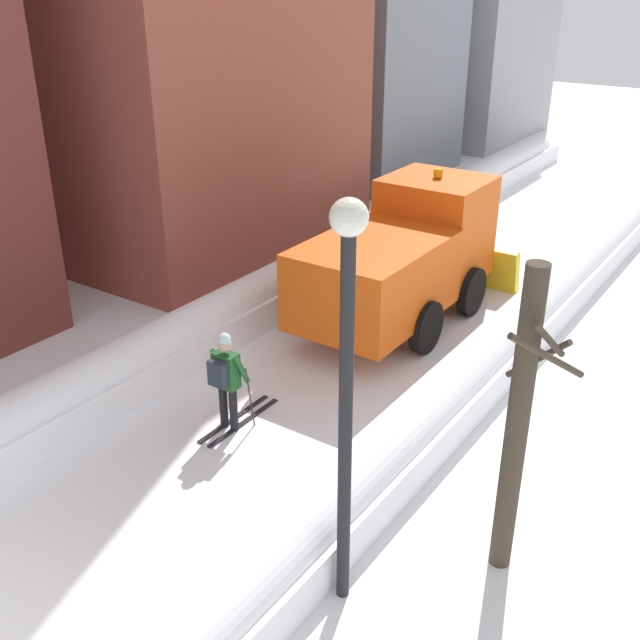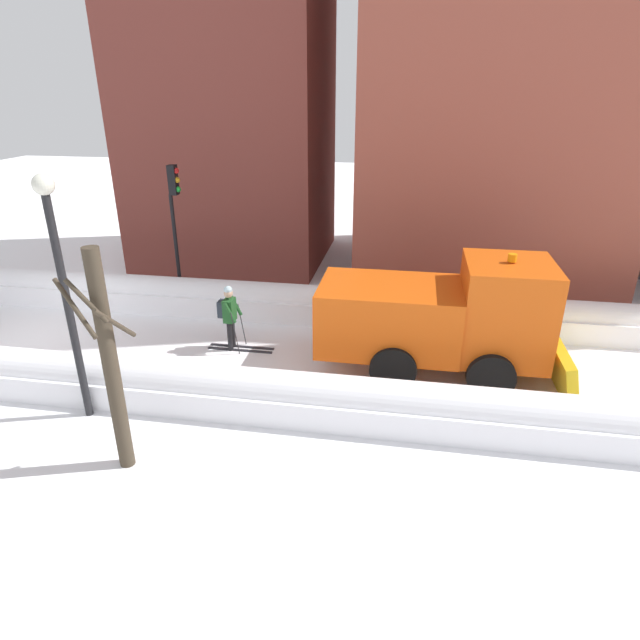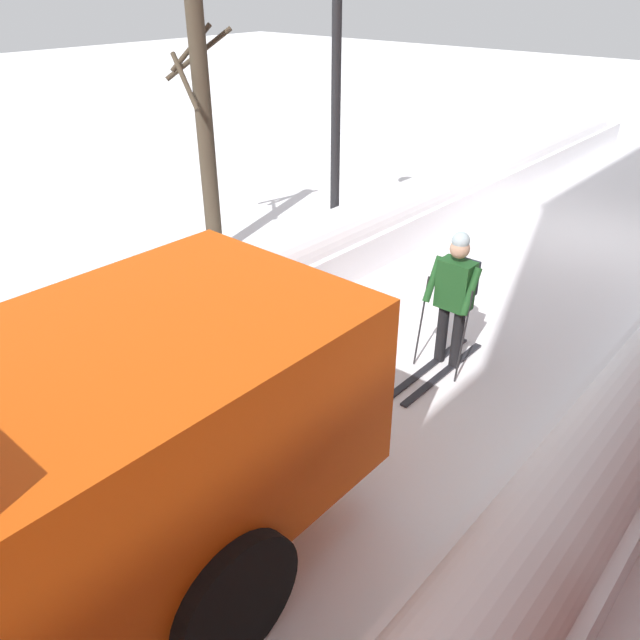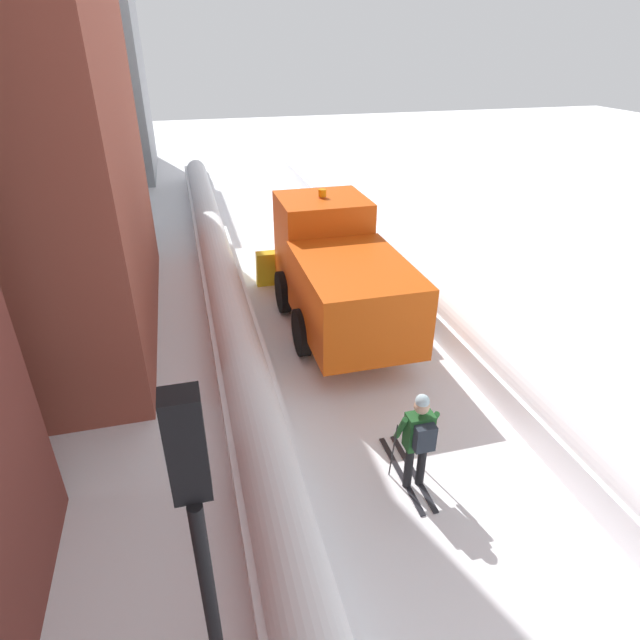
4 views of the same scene
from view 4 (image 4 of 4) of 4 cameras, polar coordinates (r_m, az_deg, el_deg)
ground_plane at (r=12.39m, az=3.35°, el=-3.00°), size 80.00×80.00×0.00m
snowbank_left at (r=11.68m, az=-8.96°, el=-2.61°), size 1.10×36.00×1.10m
snowbank_right at (r=13.12m, az=14.39°, el=0.36°), size 1.10×36.00×1.06m
building_tower_distant at (r=30.93m, az=-27.37°, el=23.36°), size 8.58×7.72×10.37m
plow_truck at (r=12.70m, az=1.86°, el=5.39°), size 3.20×5.98×3.12m
skier at (r=8.44m, az=10.67°, el=-12.48°), size 0.62×1.80×1.81m
traffic_light_pole at (r=4.47m, az=-12.96°, el=-21.78°), size 0.28×0.42×4.39m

